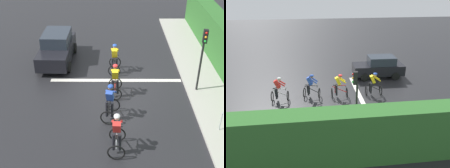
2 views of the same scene
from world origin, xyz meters
TOP-DOWN VIEW (x-y plane):
  - ground_plane at (0.00, 0.00)m, footprint 80.00×80.00m
  - sidewalk_kerb at (-4.96, 2.00)m, footprint 2.80×24.89m
  - stone_wall_low at (-5.86, 2.00)m, footprint 0.44×24.89m
  - hedge_wall at (-6.16, 2.00)m, footprint 1.10×24.89m
  - road_marking_stop_line at (0.00, -0.75)m, footprint 7.00×0.30m
  - cyclist_lead at (0.00, 4.66)m, footprint 0.74×1.12m
  - cyclist_second at (0.27, 2.57)m, footprint 0.89×1.20m
  - cyclist_mid at (0.05, 0.70)m, footprint 0.71×1.10m
  - cyclist_fourth at (0.06, -1.68)m, footprint 0.73×1.11m
  - car_black at (3.45, -3.05)m, footprint 1.96×4.14m
  - traffic_light_near_crossing at (-4.05, 0.40)m, footprint 0.22×0.31m
  - pedestrian_railing_kerbside at (-4.06, 5.44)m, footprint 0.48×3.91m

SIDE VIEW (x-z plane):
  - ground_plane at x=0.00m, z-range 0.00..0.00m
  - road_marking_stop_line at x=0.00m, z-range 0.00..0.01m
  - sidewalk_kerb at x=-4.96m, z-range 0.00..0.12m
  - stone_wall_low at x=-5.86m, z-range 0.00..0.62m
  - cyclist_lead at x=0.00m, z-range -0.03..1.63m
  - cyclist_second at x=0.27m, z-range -0.03..1.63m
  - cyclist_mid at x=0.05m, z-range -0.03..1.63m
  - cyclist_fourth at x=0.06m, z-range -0.03..1.63m
  - pedestrian_railing_kerbside at x=-4.06m, z-range 0.29..1.31m
  - car_black at x=3.45m, z-range -0.01..1.75m
  - hedge_wall at x=-6.16m, z-range 0.00..2.46m
  - traffic_light_near_crossing at x=-4.05m, z-range 0.55..3.89m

